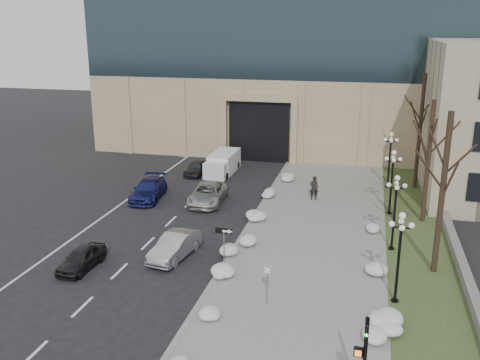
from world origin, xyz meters
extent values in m
plane|color=black|center=(0.00, 0.00, 0.00)|extent=(160.00, 160.00, 0.00)
cube|color=gray|center=(3.50, 14.00, 0.06)|extent=(9.00, 40.00, 0.12)
cube|color=gray|center=(-1.00, 14.00, 0.07)|extent=(0.30, 40.00, 0.14)
cube|color=#394B25|center=(10.00, 14.00, 0.05)|extent=(4.00, 40.00, 0.10)
cube|color=gray|center=(12.00, 16.00, 0.35)|extent=(0.50, 30.00, 0.70)
cube|color=tan|center=(-2.00, 42.00, 4.00)|extent=(40.00, 20.00, 8.00)
cube|color=black|center=(-4.00, 33.00, 3.00)|extent=(6.00, 2.50, 6.00)
cube|color=tan|center=(-4.00, 31.60, 6.30)|extent=(7.50, 0.60, 0.60)
cube|color=tan|center=(-7.50, 31.60, 3.00)|extent=(0.60, 0.60, 6.00)
cube|color=tan|center=(-0.50, 31.60, 3.00)|extent=(0.60, 0.60, 6.00)
cube|color=black|center=(14.00, 19.00, 2.50)|extent=(1.40, 0.25, 2.00)
imported|color=black|center=(-8.69, 5.83, 0.62)|extent=(1.61, 3.67, 1.23)
imported|color=#9C9EA3|center=(-4.11, 8.48, 0.71)|extent=(2.16, 4.51, 1.43)
imported|color=navy|center=(-9.97, 18.29, 0.74)|extent=(2.71, 5.35, 1.49)
imported|color=#B5B5B5|center=(-5.15, 18.43, 0.72)|extent=(2.72, 5.34, 1.44)
imported|color=#313236|center=(-8.47, 25.82, 0.64)|extent=(1.62, 3.81, 1.28)
imported|color=black|center=(2.67, 20.82, 1.06)|extent=(0.79, 0.63, 1.88)
cube|color=silver|center=(-6.31, 27.35, 0.92)|extent=(2.05, 4.60, 1.83)
cube|color=silver|center=(-6.34, 24.61, 0.82)|extent=(1.94, 1.48, 1.47)
cylinder|color=black|center=(-7.25, 24.80, 0.32)|extent=(0.23, 0.64, 0.64)
cylinder|color=black|center=(-5.42, 24.78, 0.32)|extent=(0.23, 0.64, 0.64)
cylinder|color=black|center=(-7.22, 28.74, 0.32)|extent=(0.23, 0.64, 0.64)
cylinder|color=black|center=(-5.39, 28.72, 0.32)|extent=(0.23, 0.64, 0.64)
cylinder|color=slate|center=(-0.77, 7.22, 1.29)|extent=(0.06, 0.06, 2.58)
cube|color=black|center=(-0.77, 7.22, 2.48)|extent=(0.94, 0.06, 0.32)
cube|color=white|center=(-0.62, 7.20, 2.48)|extent=(0.45, 0.02, 0.12)
cone|color=white|center=(-0.37, 7.20, 2.48)|extent=(0.23, 0.26, 0.26)
cylinder|color=slate|center=(2.22, 4.29, 1.05)|extent=(0.06, 0.06, 2.10)
cube|color=white|center=(2.22, 4.29, 1.91)|extent=(0.46, 0.13, 0.46)
cube|color=black|center=(2.22, 4.27, 1.91)|extent=(0.39, 0.09, 0.40)
cube|color=white|center=(2.22, 4.26, 1.91)|extent=(0.34, 0.08, 0.34)
imported|color=black|center=(6.89, -2.07, 3.05)|extent=(0.17, 0.84, 0.17)
sphere|color=#19E533|center=(6.88, -2.21, 3.09)|extent=(0.11, 0.11, 0.11)
cube|color=black|center=(6.66, -2.06, 2.31)|extent=(0.33, 0.20, 0.32)
cube|color=orange|center=(6.65, -2.16, 2.31)|extent=(0.23, 0.03, 0.23)
ellipsoid|color=silver|center=(-0.30, 2.04, 0.30)|extent=(1.10, 1.60, 0.36)
ellipsoid|color=silver|center=(-0.75, 6.82, 0.30)|extent=(1.10, 1.60, 0.36)
ellipsoid|color=silver|center=(-0.66, 11.28, 0.30)|extent=(1.10, 1.60, 0.36)
ellipsoid|color=silver|center=(-0.65, 15.53, 0.30)|extent=(1.10, 1.60, 0.36)
ellipsoid|color=silver|center=(-0.65, 20.73, 0.30)|extent=(1.10, 1.60, 0.36)
ellipsoid|color=silver|center=(-0.38, 25.54, 0.30)|extent=(1.10, 1.60, 0.36)
ellipsoid|color=silver|center=(7.56, 2.54, 0.30)|extent=(1.10, 1.60, 0.36)
ellipsoid|color=silver|center=(7.43, 9.26, 0.30)|extent=(1.10, 1.60, 0.36)
ellipsoid|color=silver|center=(7.35, 14.73, 0.30)|extent=(1.10, 1.60, 0.36)
ellipsoid|color=silver|center=(-0.98, 9.07, 0.30)|extent=(1.10, 1.60, 0.36)
ellipsoid|color=silver|center=(7.84, 3.82, 0.30)|extent=(1.10, 1.60, 0.36)
cylinder|color=black|center=(8.30, 6.00, 0.10)|extent=(0.36, 0.36, 0.20)
cylinder|color=black|center=(8.30, 6.00, 2.00)|extent=(0.14, 0.14, 4.00)
cylinder|color=black|center=(8.30, 6.00, 4.00)|extent=(0.10, 0.90, 0.10)
cylinder|color=black|center=(8.30, 6.00, 4.00)|extent=(0.90, 0.10, 0.10)
sphere|color=silver|center=(8.30, 6.00, 4.60)|extent=(0.32, 0.32, 0.32)
sphere|color=silver|center=(8.75, 6.00, 4.15)|extent=(0.28, 0.28, 0.28)
sphere|color=silver|center=(7.85, 6.00, 4.15)|extent=(0.28, 0.28, 0.28)
sphere|color=silver|center=(8.30, 6.45, 4.15)|extent=(0.28, 0.28, 0.28)
sphere|color=silver|center=(8.30, 5.55, 4.15)|extent=(0.28, 0.28, 0.28)
cylinder|color=black|center=(8.30, 12.50, 0.10)|extent=(0.36, 0.36, 0.20)
cylinder|color=black|center=(8.30, 12.50, 2.00)|extent=(0.14, 0.14, 4.00)
cylinder|color=black|center=(8.30, 12.50, 4.00)|extent=(0.10, 0.90, 0.10)
cylinder|color=black|center=(8.30, 12.50, 4.00)|extent=(0.90, 0.10, 0.10)
sphere|color=silver|center=(8.30, 12.50, 4.60)|extent=(0.32, 0.32, 0.32)
sphere|color=silver|center=(8.75, 12.50, 4.15)|extent=(0.28, 0.28, 0.28)
sphere|color=silver|center=(7.85, 12.50, 4.15)|extent=(0.28, 0.28, 0.28)
sphere|color=silver|center=(8.30, 12.95, 4.15)|extent=(0.28, 0.28, 0.28)
sphere|color=silver|center=(8.30, 12.05, 4.15)|extent=(0.28, 0.28, 0.28)
cylinder|color=black|center=(8.30, 19.00, 0.10)|extent=(0.36, 0.36, 0.20)
cylinder|color=black|center=(8.30, 19.00, 2.00)|extent=(0.14, 0.14, 4.00)
cylinder|color=black|center=(8.30, 19.00, 4.00)|extent=(0.10, 0.90, 0.10)
cylinder|color=black|center=(8.30, 19.00, 4.00)|extent=(0.90, 0.10, 0.10)
sphere|color=silver|center=(8.30, 19.00, 4.60)|extent=(0.32, 0.32, 0.32)
sphere|color=silver|center=(8.75, 19.00, 4.15)|extent=(0.28, 0.28, 0.28)
sphere|color=silver|center=(7.85, 19.00, 4.15)|extent=(0.28, 0.28, 0.28)
sphere|color=silver|center=(8.30, 19.45, 4.15)|extent=(0.28, 0.28, 0.28)
sphere|color=silver|center=(8.30, 18.55, 4.15)|extent=(0.28, 0.28, 0.28)
cylinder|color=black|center=(8.30, 25.50, 0.10)|extent=(0.36, 0.36, 0.20)
cylinder|color=black|center=(8.30, 25.50, 2.00)|extent=(0.14, 0.14, 4.00)
cylinder|color=black|center=(8.30, 25.50, 4.00)|extent=(0.10, 0.90, 0.10)
cylinder|color=black|center=(8.30, 25.50, 4.00)|extent=(0.90, 0.10, 0.10)
sphere|color=silver|center=(8.30, 25.50, 4.60)|extent=(0.32, 0.32, 0.32)
sphere|color=silver|center=(8.75, 25.50, 4.15)|extent=(0.28, 0.28, 0.28)
sphere|color=silver|center=(7.85, 25.50, 4.15)|extent=(0.28, 0.28, 0.28)
sphere|color=silver|center=(8.30, 25.95, 4.15)|extent=(0.28, 0.28, 0.28)
sphere|color=silver|center=(8.30, 25.05, 4.15)|extent=(0.28, 0.28, 0.28)
cylinder|color=black|center=(10.50, 10.00, 4.50)|extent=(0.32, 0.32, 9.00)
cylinder|color=black|center=(10.50, 18.00, 4.25)|extent=(0.32, 0.32, 8.50)
cylinder|color=black|center=(10.50, 26.00, 4.75)|extent=(0.32, 0.32, 9.50)
camera|label=1|loc=(6.49, -18.71, 13.34)|focal=40.00mm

